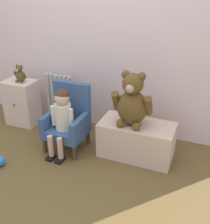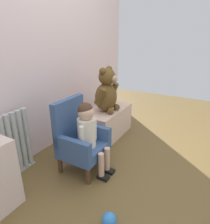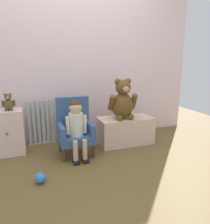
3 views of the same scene
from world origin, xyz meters
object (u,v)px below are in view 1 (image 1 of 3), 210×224
object	(u,v)px
low_bench	(136,140)
child_armchair	(68,120)
large_teddy_bear	(132,102)
small_teddy_bear	(20,74)
toy_ball	(0,161)
radiator	(59,99)
child_figure	(62,113)
small_dresser	(22,102)

from	to	relation	value
low_bench	child_armchair	bearing A→B (deg)	-172.58
low_bench	large_teddy_bear	size ratio (longest dim) A/B	1.38
large_teddy_bear	small_teddy_bear	size ratio (longest dim) A/B	2.61
low_bench	toy_ball	size ratio (longest dim) A/B	7.18
radiator	child_figure	size ratio (longest dim) A/B	0.89
child_armchair	low_bench	bearing A→B (deg)	7.42
small_dresser	large_teddy_bear	bearing A→B (deg)	-6.78
radiator	child_armchair	world-z (taller)	child_armchair
low_bench	large_teddy_bear	bearing A→B (deg)	-160.28
child_figure	small_dresser	bearing A→B (deg)	155.25
large_teddy_bear	small_dresser	bearing A→B (deg)	173.22
child_figure	large_teddy_bear	bearing A→B (deg)	15.59
child_armchair	large_teddy_bear	size ratio (longest dim) A/B	1.29
large_teddy_bear	small_teddy_bear	xyz separation A→B (m)	(-1.43, 0.17, 0.04)
small_teddy_bear	toy_ball	bearing A→B (deg)	-70.94
low_bench	large_teddy_bear	distance (m)	0.43
large_teddy_bear	small_teddy_bear	distance (m)	1.44
small_dresser	large_teddy_bear	xyz separation A→B (m)	(1.46, -0.17, 0.33)
large_teddy_bear	toy_ball	size ratio (longest dim) A/B	5.22
small_dresser	small_teddy_bear	world-z (taller)	small_teddy_bear
large_teddy_bear	small_teddy_bear	bearing A→B (deg)	173.37
small_teddy_bear	large_teddy_bear	bearing A→B (deg)	-6.63
radiator	small_teddy_bear	world-z (taller)	small_teddy_bear
child_figure	small_teddy_bear	distance (m)	0.85
radiator	low_bench	bearing A→B (deg)	-18.49
radiator	small_dresser	world-z (taller)	radiator
child_armchair	child_figure	size ratio (longest dim) A/B	1.01
radiator	large_teddy_bear	xyz separation A→B (m)	(1.06, -0.39, 0.31)
large_teddy_bear	toy_ball	bearing A→B (deg)	-149.83
low_bench	toy_ball	xyz separation A→B (m)	(-1.20, -0.68, -0.13)
small_teddy_bear	radiator	bearing A→B (deg)	31.84
low_bench	radiator	bearing A→B (deg)	161.51
small_dresser	child_figure	bearing A→B (deg)	-24.75
radiator	toy_ball	size ratio (longest dim) A/B	5.92
small_dresser	child_armchair	distance (m)	0.83
small_dresser	radiator	bearing A→B (deg)	28.39
toy_ball	small_teddy_bear	bearing A→B (deg)	109.06
large_teddy_bear	toy_ball	world-z (taller)	large_teddy_bear
child_armchair	low_bench	size ratio (longest dim) A/B	0.94
radiator	toy_ball	distance (m)	1.09
low_bench	small_dresser	bearing A→B (deg)	174.25
radiator	small_dresser	xyz separation A→B (m)	(-0.41, -0.22, -0.03)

